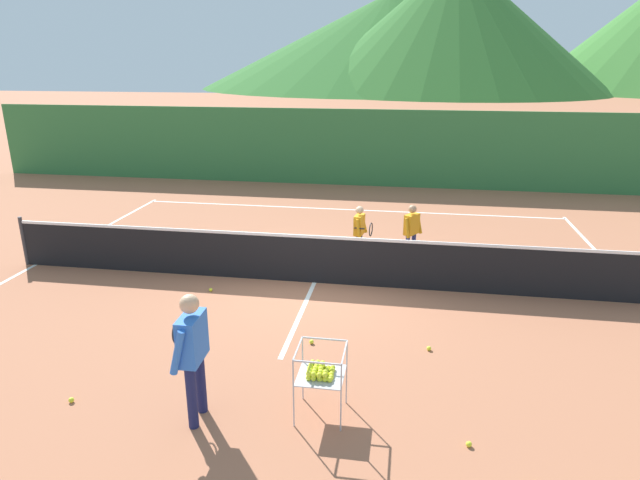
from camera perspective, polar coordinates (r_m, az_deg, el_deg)
The scene contains 18 objects.
ground_plane at distance 10.72m, azimuth -0.58°, elevation -4.47°, with size 120.00×120.00×0.00m, color #A86647.
line_baseline_far at distance 15.91m, azimuth 2.84°, elevation 3.20°, with size 12.07×0.08×0.01m, color white.
line_sideline_west at distance 13.11m, azimuth -27.57°, elevation -2.29°, with size 0.08×11.42×0.01m, color white.
line_service_center at distance 10.72m, azimuth -0.58°, elevation -4.46°, with size 0.08×5.85×0.01m, color white.
tennis_net at distance 10.54m, azimuth -0.59°, elevation -1.97°, with size 12.53×0.08×1.05m.
instructor at distance 6.63m, azimuth -13.22°, elevation -10.77°, with size 0.44×0.74×1.65m.
student_0 at distance 11.64m, azimuth 4.19°, elevation 1.21°, with size 0.41×0.64×1.22m.
student_1 at distance 11.73m, azimuth 9.56°, elevation 1.24°, with size 0.42×0.49×1.26m.
ball_cart at distance 6.73m, azimuth -0.03°, elevation -13.64°, with size 0.58×0.58×0.90m.
tennis_ball_0 at distance 6.79m, azimuth 15.30°, elevation -19.89°, with size 0.07×0.07×0.07m, color yellow.
tennis_ball_1 at distance 8.53m, azimuth -0.89°, elevation -10.60°, with size 0.07×0.07×0.07m, color yellow.
tennis_ball_4 at distance 9.32m, azimuth -13.10°, elevation -8.44°, with size 0.07×0.07×0.07m, color yellow.
tennis_ball_5 at distance 10.52m, azimuth -11.36°, elevation -5.12°, with size 0.07×0.07×0.07m, color yellow.
tennis_ball_6 at distance 7.91m, azimuth -24.57°, elevation -14.97°, with size 0.07×0.07×0.07m, color yellow.
tennis_ball_7 at distance 8.51m, azimuth 11.32°, elevation -11.05°, with size 0.07×0.07×0.07m, color yellow.
windscreen_fence at distance 18.82m, azimuth 4.07°, elevation 9.58°, with size 26.56×0.08×2.59m, color #33753D.
hill_1 at distance 78.16m, azimuth 13.73°, elevation 21.01°, with size 40.63×40.63×16.74m, color #2D6628.
hill_2 at distance 88.55m, azimuth 7.28°, elevation 19.96°, with size 56.65×56.65×13.56m, color #2D6628.
Camera 1 is at (1.71, -9.73, 4.17)m, focal length 30.60 mm.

